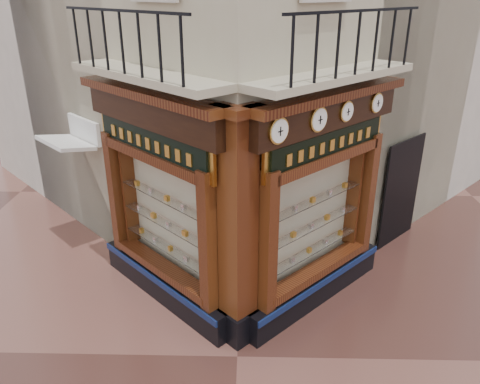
{
  "coord_description": "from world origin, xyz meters",
  "views": [
    {
      "loc": [
        0.18,
        -5.84,
        5.42
      ],
      "look_at": [
        -0.0,
        2.0,
        2.02
      ],
      "focal_mm": 35.0,
      "sensor_mm": 36.0,
      "label": 1
    }
  ],
  "objects_px": {
    "clock_b": "(318,119)",
    "signboard_left": "(151,143)",
    "clock_c": "(346,111)",
    "clock_a": "(279,131)",
    "corner_pilaster": "(238,235)",
    "clock_d": "(377,103)",
    "signboard_right": "(329,144)",
    "awning": "(81,244)"
  },
  "relations": [
    {
      "from": "clock_b",
      "to": "signboard_left",
      "type": "height_order",
      "value": "clock_b"
    },
    {
      "from": "clock_c",
      "to": "signboard_left",
      "type": "height_order",
      "value": "clock_c"
    },
    {
      "from": "signboard_left",
      "to": "clock_a",
      "type": "bearing_deg",
      "value": -162.3
    },
    {
      "from": "corner_pilaster",
      "to": "clock_d",
      "type": "height_order",
      "value": "corner_pilaster"
    },
    {
      "from": "clock_b",
      "to": "signboard_right",
      "type": "relative_size",
      "value": 0.18
    },
    {
      "from": "clock_a",
      "to": "signboard_left",
      "type": "relative_size",
      "value": 0.17
    },
    {
      "from": "awning",
      "to": "signboard_left",
      "type": "distance_m",
      "value": 4.33
    },
    {
      "from": "clock_a",
      "to": "signboard_right",
      "type": "bearing_deg",
      "value": 4.61
    },
    {
      "from": "clock_c",
      "to": "signboard_right",
      "type": "height_order",
      "value": "clock_c"
    },
    {
      "from": "clock_c",
      "to": "clock_d",
      "type": "relative_size",
      "value": 0.97
    },
    {
      "from": "awning",
      "to": "signboard_right",
      "type": "relative_size",
      "value": 0.58
    },
    {
      "from": "corner_pilaster",
      "to": "clock_a",
      "type": "distance_m",
      "value": 1.77
    },
    {
      "from": "clock_d",
      "to": "awning",
      "type": "relative_size",
      "value": 0.27
    },
    {
      "from": "awning",
      "to": "corner_pilaster",
      "type": "bearing_deg",
      "value": -174.02
    },
    {
      "from": "clock_b",
      "to": "signboard_right",
      "type": "height_order",
      "value": "clock_b"
    },
    {
      "from": "clock_c",
      "to": "signboard_right",
      "type": "distance_m",
      "value": 0.59
    },
    {
      "from": "clock_d",
      "to": "signboard_right",
      "type": "xyz_separation_m",
      "value": [
        -0.9,
        -0.74,
        -0.52
      ]
    },
    {
      "from": "corner_pilaster",
      "to": "signboard_right",
      "type": "bearing_deg",
      "value": -10.25
    },
    {
      "from": "signboard_left",
      "to": "signboard_right",
      "type": "height_order",
      "value": "signboard_left"
    },
    {
      "from": "clock_b",
      "to": "clock_d",
      "type": "distance_m",
      "value": 1.63
    },
    {
      "from": "clock_b",
      "to": "signboard_left",
      "type": "xyz_separation_m",
      "value": [
        -2.67,
        0.41,
        -0.52
      ]
    },
    {
      "from": "clock_c",
      "to": "signboard_right",
      "type": "relative_size",
      "value": 0.15
    },
    {
      "from": "clock_d",
      "to": "signboard_left",
      "type": "relative_size",
      "value": 0.15
    },
    {
      "from": "clock_a",
      "to": "clock_c",
      "type": "bearing_deg",
      "value": 0.0
    },
    {
      "from": "clock_c",
      "to": "corner_pilaster",
      "type": "bearing_deg",
      "value": 167.99
    },
    {
      "from": "clock_c",
      "to": "signboard_left",
      "type": "distance_m",
      "value": 3.23
    },
    {
      "from": "signboard_left",
      "to": "signboard_right",
      "type": "distance_m",
      "value": 2.92
    },
    {
      "from": "corner_pilaster",
      "to": "clock_d",
      "type": "bearing_deg",
      "value": -8.36
    },
    {
      "from": "clock_c",
      "to": "awning",
      "type": "bearing_deg",
      "value": 115.75
    },
    {
      "from": "clock_b",
      "to": "clock_c",
      "type": "distance_m",
      "value": 0.73
    },
    {
      "from": "clock_d",
      "to": "signboard_right",
      "type": "bearing_deg",
      "value": 174.54
    },
    {
      "from": "corner_pilaster",
      "to": "clock_b",
      "type": "bearing_deg",
      "value": -18.49
    },
    {
      "from": "corner_pilaster",
      "to": "clock_a",
      "type": "relative_size",
      "value": 10.21
    },
    {
      "from": "clock_b",
      "to": "signboard_left",
      "type": "relative_size",
      "value": 0.17
    },
    {
      "from": "clock_c",
      "to": "signboard_left",
      "type": "xyz_separation_m",
      "value": [
        -3.18,
        -0.1,
        -0.52
      ]
    },
    {
      "from": "clock_c",
      "to": "signboard_right",
      "type": "bearing_deg",
      "value": 156.79
    },
    {
      "from": "corner_pilaster",
      "to": "clock_a",
      "type": "height_order",
      "value": "corner_pilaster"
    },
    {
      "from": "awning",
      "to": "signboard_right",
      "type": "distance_m",
      "value": 6.37
    },
    {
      "from": "clock_c",
      "to": "awning",
      "type": "distance_m",
      "value": 6.81
    },
    {
      "from": "clock_a",
      "to": "signboard_right",
      "type": "relative_size",
      "value": 0.18
    },
    {
      "from": "clock_c",
      "to": "awning",
      "type": "xyz_separation_m",
      "value": [
        -5.45,
        1.9,
        -3.62
      ]
    },
    {
      "from": "clock_d",
      "to": "awning",
      "type": "xyz_separation_m",
      "value": [
        -6.09,
        1.27,
        -3.62
      ]
    }
  ]
}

